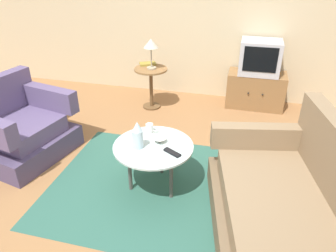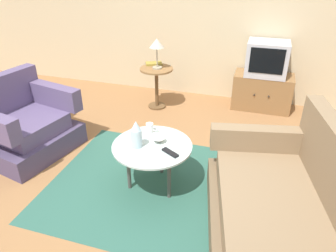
% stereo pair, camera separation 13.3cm
% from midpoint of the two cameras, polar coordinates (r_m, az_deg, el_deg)
% --- Properties ---
extents(ground_plane, '(16.00, 16.00, 0.00)m').
position_cam_midpoint_polar(ground_plane, '(3.21, -5.27, -10.72)').
color(ground_plane, olive).
extents(back_wall, '(9.00, 0.12, 2.70)m').
position_cam_midpoint_polar(back_wall, '(4.93, 3.97, 20.78)').
color(back_wall, '#CCB78E').
rests_on(back_wall, ground).
extents(area_rug, '(2.01, 1.70, 0.00)m').
position_cam_midpoint_polar(area_rug, '(3.21, -3.66, -10.57)').
color(area_rug, '#2D5B4C').
rests_on(area_rug, ground).
extents(armchair, '(1.01, 1.11, 0.85)m').
position_cam_midpoint_polar(armchair, '(3.91, -25.88, -0.62)').
color(armchair, '#4B3E5C').
rests_on(armchair, ground).
extents(couch, '(1.27, 1.87, 0.95)m').
position_cam_midpoint_polar(couch, '(2.61, 19.39, -15.12)').
color(couch, brown).
rests_on(couch, ground).
extents(coffee_table, '(0.74, 0.74, 0.47)m').
position_cam_midpoint_polar(coffee_table, '(2.96, -3.91, -4.21)').
color(coffee_table, '#B2C6C1').
rests_on(coffee_table, ground).
extents(side_table, '(0.46, 0.46, 0.59)m').
position_cam_midpoint_polar(side_table, '(4.59, -3.89, 8.21)').
color(side_table, olive).
rests_on(side_table, ground).
extents(tv_stand, '(0.81, 0.44, 0.51)m').
position_cam_midpoint_polar(tv_stand, '(4.83, 14.56, 6.26)').
color(tv_stand, olive).
rests_on(tv_stand, ground).
extents(television, '(0.55, 0.43, 0.46)m').
position_cam_midpoint_polar(television, '(4.67, 15.30, 11.76)').
color(television, '#B7B7BC').
rests_on(television, tv_stand).
extents(table_lamp, '(0.20, 0.20, 0.41)m').
position_cam_midpoint_polar(table_lamp, '(4.43, -3.95, 14.20)').
color(table_lamp, '#9E937A').
rests_on(table_lamp, side_table).
extents(vase, '(0.10, 0.10, 0.26)m').
position_cam_midpoint_polar(vase, '(2.86, -6.77, -1.68)').
color(vase, silver).
rests_on(vase, coffee_table).
extents(mug, '(0.12, 0.07, 0.09)m').
position_cam_midpoint_polar(mug, '(3.13, -4.46, -0.40)').
color(mug, white).
rests_on(mug, coffee_table).
extents(bowl, '(0.12, 0.12, 0.05)m').
position_cam_midpoint_polar(bowl, '(2.97, -2.80, -2.55)').
color(bowl, silver).
rests_on(bowl, coffee_table).
extents(tv_remote_dark, '(0.17, 0.13, 0.02)m').
position_cam_midpoint_polar(tv_remote_dark, '(2.81, -0.60, -4.77)').
color(tv_remote_dark, black).
rests_on(tv_remote_dark, coffee_table).
extents(book, '(0.27, 0.23, 0.03)m').
position_cam_midpoint_polar(book, '(4.69, -4.46, 11.01)').
color(book, olive).
rests_on(book, side_table).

